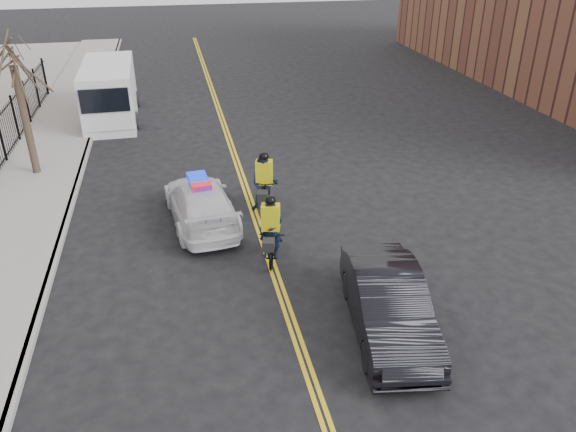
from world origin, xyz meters
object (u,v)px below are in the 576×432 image
(cyclist_near, at_px, (271,236))
(cyclist_far, at_px, (264,188))
(cargo_van, at_px, (110,94))
(dark_sedan, at_px, (388,304))
(police_cruiser, at_px, (201,203))

(cyclist_near, distance_m, cyclist_far, 3.01)
(cargo_van, bearing_deg, dark_sedan, -68.80)
(dark_sedan, relative_size, cyclist_near, 2.16)
(police_cruiser, xyz_separation_m, cargo_van, (-3.48, 11.59, 0.60))
(dark_sedan, xyz_separation_m, cyclist_far, (-1.73, 6.77, 0.07))
(police_cruiser, relative_size, dark_sedan, 1.08)
(police_cruiser, distance_m, dark_sedan, 7.42)
(dark_sedan, xyz_separation_m, cyclist_near, (-2.06, 3.79, -0.07))
(police_cruiser, bearing_deg, dark_sedan, 114.86)
(police_cruiser, relative_size, cargo_van, 0.77)
(dark_sedan, distance_m, cyclist_near, 4.31)
(dark_sedan, bearing_deg, cyclist_far, 112.27)
(cyclist_near, height_order, cyclist_far, cyclist_far)
(police_cruiser, xyz_separation_m, cyclist_far, (2.13, 0.44, 0.12))
(cargo_van, bearing_deg, cyclist_near, -70.61)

